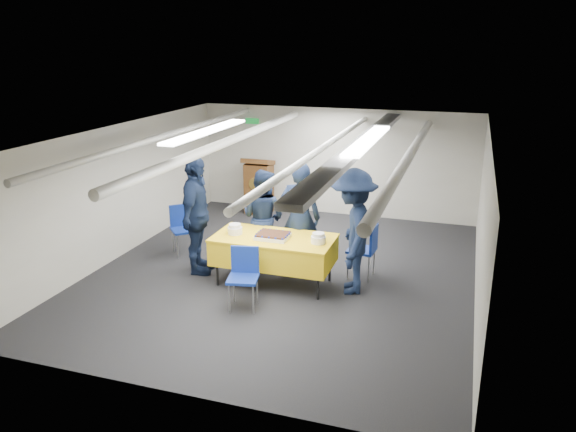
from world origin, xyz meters
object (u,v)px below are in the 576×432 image
Objects in this scene: podium at (259,185)px; chair_right at (367,246)px; sailor_a at (300,218)px; serving_table at (274,250)px; sailor_b at (263,217)px; sailor_d at (352,232)px; sheet_cake at (273,236)px; chair_left at (183,224)px; chair_near at (244,271)px; sailor_c at (196,216)px.

podium is 1.44× the size of chair_right.
sailor_a is (-1.10, -0.07, 0.39)m from chair_right.
chair_right reaches higher than serving_table.
sailor_b reaches higher than serving_table.
sailor_b is at bearing -123.23° from sailor_d.
chair_right is at bearing 176.02° from sailor_a.
chair_left is (-2.00, 0.83, -0.28)m from sheet_cake.
podium is 2.98m from sailor_b.
chair_near is 0.46× the size of sailor_d.
chair_near and chair_left have the same top height.
chair_left is at bearing -98.67° from podium.
sailor_c is (-2.66, -0.64, 0.44)m from chair_right.
podium is 3.41m from sailor_a.
chair_left is at bearing -11.51° from sailor_a.
chair_right is 0.46× the size of sailor_d.
podium reaches higher than chair_left.
sailor_a is (0.22, 0.68, 0.11)m from sheet_cake.
sailor_c reaches higher than sailor_a.
serving_table is at bearing 80.41° from chair_near.
chair_left is 3.29m from sailor_d.
chair_left reaches higher than serving_table.
chair_left is at bearing 158.96° from serving_table.
sheet_cake is at bearing -106.41° from sailor_c.
chair_right is 1.80m from sailor_b.
sheet_cake is at bearing -82.63° from serving_table.
serving_table is at bearing -97.24° from sailor_d.
serving_table is 0.96× the size of sailor_c.
sailor_b is at bearing 100.79° from chair_near.
chair_near is at bearing -133.55° from chair_right.
sailor_b is (-1.78, 0.05, 0.29)m from chair_right.
chair_near is 1.00× the size of chair_left.
chair_left is at bearing 12.96° from sailor_b.
sailor_d is (1.19, 0.17, 0.14)m from sheet_cake.
sailor_b is at bearing -63.55° from sailor_c.
chair_near is 1.71m from sailor_d.
serving_table is 0.88m from chair_near.
chair_left is (-2.00, 0.77, -0.03)m from serving_table.
serving_table is 1.39m from sailor_c.
sailor_b is 1.13m from sailor_c.
chair_right is at bearing 155.24° from sailor_d.
sailor_b is (-0.68, 0.12, -0.10)m from sailor_a.
chair_right is 3.33m from chair_left.
sailor_a is at bearing -175.90° from sailor_b.
chair_near is at bearing -99.59° from serving_table.
chair_left is 1.57m from sailor_b.
sailor_b reaches higher than chair_right.
sailor_d reaches higher than sailor_a.
sailor_d is at bearing 35.77° from chair_near.
sailor_a is at bearing -176.33° from chair_right.
serving_table is 1.48× the size of podium.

